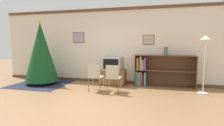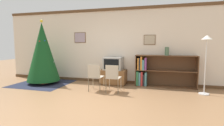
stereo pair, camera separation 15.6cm
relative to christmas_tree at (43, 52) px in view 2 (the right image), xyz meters
The scene contains 11 objects.
ground_plane 3.10m from the christmas_tree, 36.06° to the right, with size 24.00×24.00×0.00m, color #936B47.
wall_back 2.50m from the christmas_tree, 20.47° to the left, with size 8.79×0.11×2.70m.
area_rug 1.13m from the christmas_tree, 123.47° to the right, with size 1.85×1.85×0.01m.
christmas_tree is the anchor object (origin of this frame).
tv_console 2.67m from the christmas_tree, 12.08° to the left, with size 0.89×0.55×0.52m.
television 2.55m from the christmas_tree, 12.02° to the left, with size 0.63×0.54×0.44m.
folding_chair_left 2.35m from the christmas_tree, 13.28° to the right, with size 0.40×0.40×0.82m.
folding_chair_right 2.86m from the christmas_tree, 10.71° to the right, with size 0.40×0.40×0.82m.
bookshelf 3.98m from the christmas_tree, ahead, with size 1.94×0.36×1.05m.
vase 4.28m from the christmas_tree, ahead, with size 0.13×0.13×0.28m.
standing_lamp 5.26m from the christmas_tree, ahead, with size 0.28×0.28×1.66m.
Camera 2 is at (1.74, -3.60, 1.40)m, focal length 28.00 mm.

